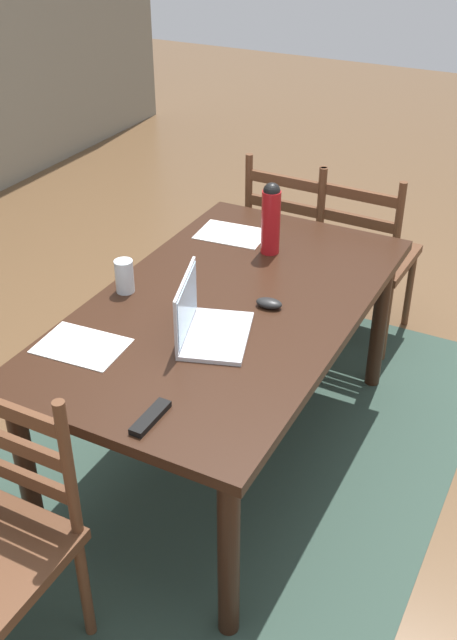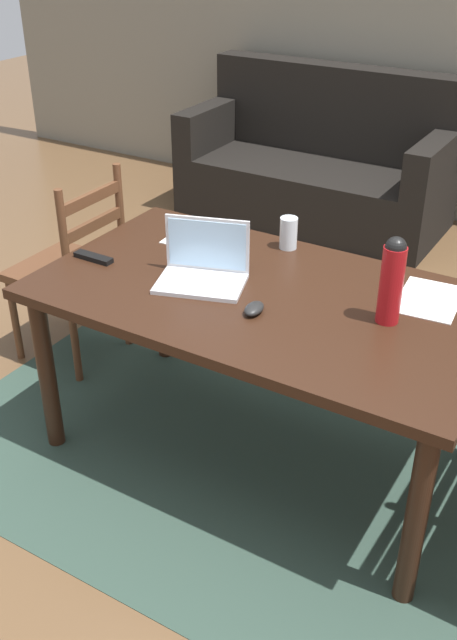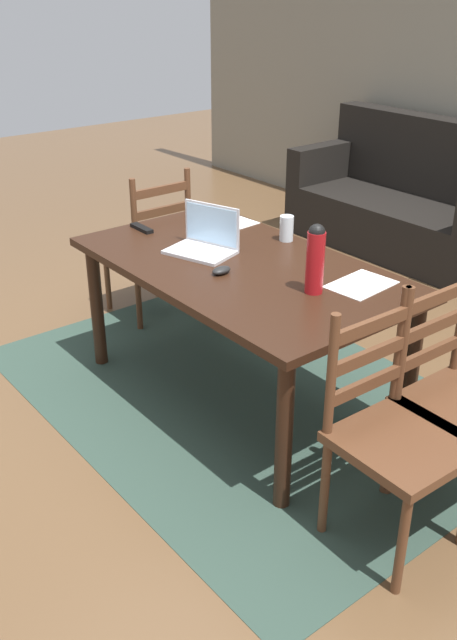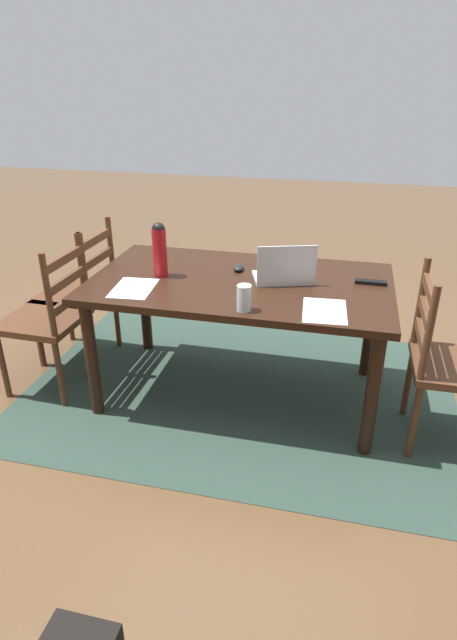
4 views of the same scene
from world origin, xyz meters
name	(u,v)px [view 1 (image 1 of 4)]	position (x,y,z in m)	size (l,w,h in m)	color
ground_plane	(228,451)	(0.00, 0.00, 0.00)	(14.00, 14.00, 0.00)	brown
area_rug	(228,451)	(0.00, 0.00, 0.00)	(2.59, 1.79, 0.01)	#2D4238
dining_table	(228,322)	(0.00, 0.00, 0.65)	(1.67, 0.95, 0.74)	black
chair_right_far	(294,242)	(1.12, 0.19, 0.46)	(0.45, 0.45, 0.95)	#56331E
chair_right_near	(364,257)	(1.12, -0.19, 0.46)	(0.45, 0.45, 0.95)	#56331E
laptop	(203,322)	(-0.24, -0.03, 0.80)	(0.37, 0.31, 0.23)	silver
water_bottle	(271,217)	(0.46, 0.03, 0.90)	(0.08, 0.08, 0.31)	#A81419
drinking_glass	(124,276)	(-0.10, 0.39, 0.81)	(0.07, 0.07, 0.13)	silver
computer_mouse	(269,303)	(0.04, -0.15, 0.76)	(0.06, 0.10, 0.03)	black
tv_remote	(150,417)	(-0.71, -0.11, 0.75)	(0.04, 0.17, 0.02)	black
paper_stack_left	(82,346)	(-0.49, 0.31, 0.74)	(0.21, 0.30, 0.00)	white
paper_stack_right	(232,234)	(0.53, 0.25, 0.74)	(0.21, 0.30, 0.00)	white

